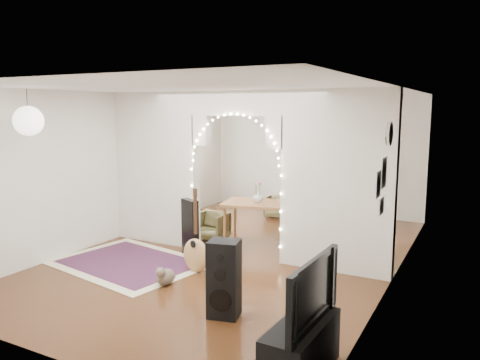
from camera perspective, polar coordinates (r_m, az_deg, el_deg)
The scene contains 25 objects.
floor at distance 7.92m, azimuth -0.27°, elevation -9.03°, with size 7.50×7.50×0.00m, color black.
ceiling at distance 7.55m, azimuth -0.29°, elevation 10.88°, with size 5.00×7.50×0.02m, color white.
wall_back at distance 11.04m, azimuth 8.96°, elevation 3.08°, with size 5.00×0.02×2.70m, color silver.
wall_front at distance 4.72m, azimuth -22.43°, elevation -5.01°, with size 5.00×0.02×2.70m, color silver.
wall_left at distance 9.06m, azimuth -14.36°, elevation 1.70°, with size 0.02×7.50×2.70m, color silver.
wall_right at distance 6.82m, azimuth 18.58°, elevation -0.73°, with size 0.02×7.50×2.70m, color silver.
divider_wall at distance 7.61m, azimuth -0.28°, elevation 1.24°, with size 5.00×0.20×2.70m.
fairy_lights at distance 7.48m, azimuth -0.75°, elevation 2.08°, with size 1.64×0.04×1.60m, color #FFEABF, non-canonical shape.
window at distance 10.42m, azimuth -7.61°, elevation 3.61°, with size 0.04×1.20×1.40m, color white.
wall_clock at distance 6.15m, azimuth 17.81°, elevation 5.37°, with size 0.31×0.31×0.03m, color white.
picture_frames at distance 5.82m, azimuth 16.83°, elevation -0.70°, with size 0.02×0.50×0.70m, color white, non-canonical shape.
paper_lantern at distance 6.92m, azimuth -24.39°, elevation 6.58°, with size 0.40×0.40×0.40m, color white.
ceiling_fan at distance 9.35m, azimuth 5.58°, elevation 8.59°, with size 1.10×1.10×0.30m, color gold, non-canonical shape.
area_rug at distance 7.69m, azimuth -13.33°, elevation -9.76°, with size 2.30×1.73×0.02m, color maroon.
guitar_case at distance 7.79m, azimuth -6.10°, elevation -5.78°, with size 0.36×0.12×0.94m, color black.
acoustic_guitar at distance 6.99m, azimuth -5.42°, elevation -7.50°, with size 0.45×0.30×1.07m.
tabby_cat at distance 6.65m, azimuth -9.12°, elevation -11.53°, with size 0.25×0.48×0.31m.
floor_speaker at distance 5.56m, azimuth -1.97°, elevation -11.95°, with size 0.42×0.38×0.91m.
media_console at distance 4.55m, azimuth 7.44°, elevation -19.79°, with size 0.40×1.00×0.50m, color black.
tv at distance 4.31m, azimuth 7.59°, elevation -13.24°, with size 1.07×0.14×0.62m, color black.
bookcase at distance 10.89m, azimuth 8.63°, elevation -0.67°, with size 1.28×0.32×1.32m, color beige.
dining_table at distance 8.39m, azimuth 2.15°, elevation -3.21°, with size 1.34×1.03×0.76m.
flower_vase at distance 8.36m, azimuth 2.16°, elevation -2.07°, with size 0.18×0.18×0.19m, color white.
dining_chair_left at distance 8.72m, azimuth -3.49°, elevation -5.63°, with size 0.54×0.56×0.51m, color #484324.
dining_chair_right at distance 10.49m, azimuth 4.57°, elevation -3.30°, with size 0.50×0.51×0.47m, color #484324.
Camera 1 is at (3.56, -6.65, 2.42)m, focal length 35.00 mm.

